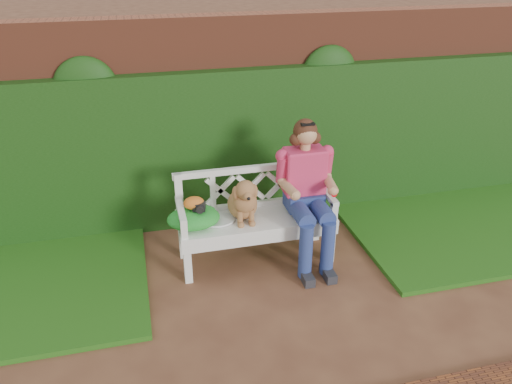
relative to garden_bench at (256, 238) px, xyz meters
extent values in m
plane|color=#532E1E|center=(0.02, -0.81, -0.24)|extent=(60.00, 60.00, 0.00)
cube|color=brown|center=(0.02, 1.09, 0.86)|extent=(10.00, 0.30, 2.20)
cube|color=#1D4514|center=(0.02, 0.87, 0.61)|extent=(10.00, 0.18, 1.70)
cube|color=#1F5817|center=(-2.38, 0.09, -0.21)|extent=(2.60, 2.00, 0.05)
cube|color=#1F5817|center=(2.42, 0.09, -0.21)|extent=(2.60, 2.00, 0.05)
cube|color=black|center=(-0.54, -0.03, 0.45)|extent=(0.13, 0.11, 0.08)
ellipsoid|color=#C2621B|center=(-0.59, 0.00, 0.47)|extent=(0.22, 0.18, 0.12)
camera|label=1|loc=(-1.00, -4.03, 2.63)|focal=35.00mm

